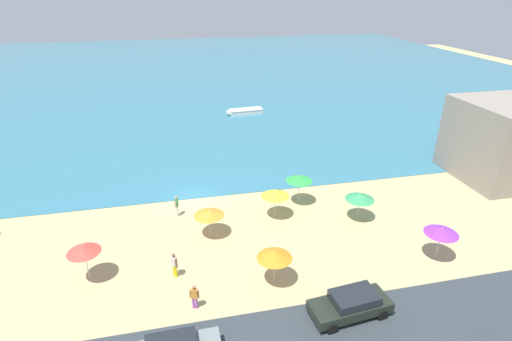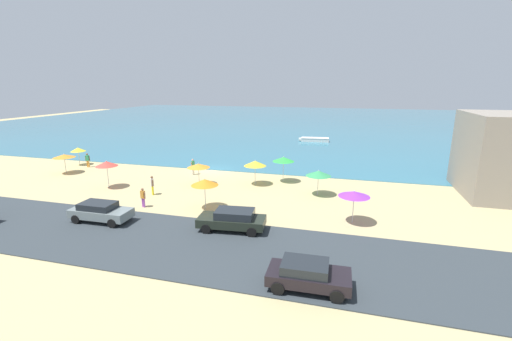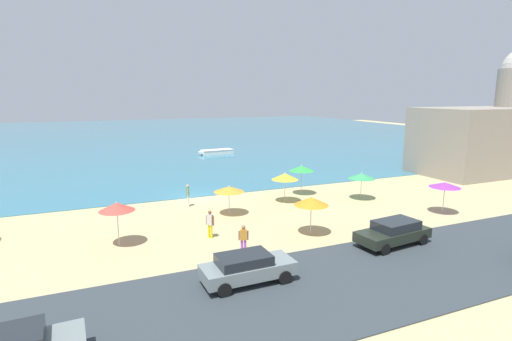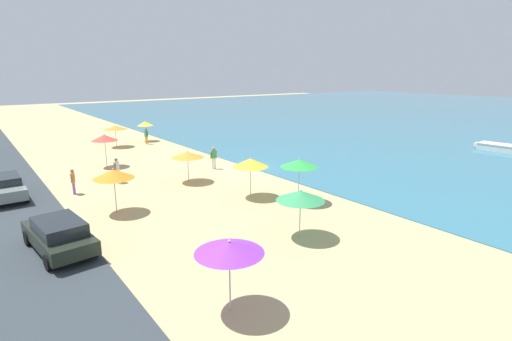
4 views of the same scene
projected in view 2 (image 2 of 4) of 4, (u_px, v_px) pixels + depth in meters
name	position (u px, v px, depth m)	size (l,w,h in m)	color
ground_plane	(213.00, 170.00, 39.48)	(160.00, 160.00, 0.00)	tan
sea	(292.00, 121.00, 90.89)	(150.00, 110.00, 0.05)	teal
coastal_road	(109.00, 234.00, 22.64)	(80.00, 8.00, 0.06)	#31383E
beach_umbrella_0	(107.00, 164.00, 32.26)	(2.02, 2.02, 2.66)	#B2B2B7
beach_umbrella_1	(198.00, 166.00, 33.34)	(2.21, 2.21, 2.19)	#B2B2B7
beach_umbrella_2	(255.00, 163.00, 33.31)	(2.17, 2.17, 2.48)	#B2B2B7
beach_umbrella_3	(354.00, 194.00, 23.96)	(2.20, 2.20, 2.44)	#B2B2B7
beach_umbrella_4	(64.00, 156.00, 37.63)	(2.30, 2.30, 2.21)	#B2B2B7
beach_umbrella_5	(205.00, 182.00, 26.83)	(2.16, 2.16, 2.50)	#B2B2B7
beach_umbrella_6	(283.00, 159.00, 34.18)	(2.17, 2.17, 2.64)	#B2B2B7
beach_umbrella_7	(78.00, 150.00, 41.50)	(1.72, 1.72, 2.24)	#B2B2B7
beach_umbrella_8	(318.00, 173.00, 30.13)	(2.23, 2.23, 2.32)	#B2B2B7
bather_0	(152.00, 184.00, 30.48)	(0.41, 0.45, 1.74)	yellow
bather_1	(143.00, 196.00, 27.42)	(0.55, 0.32, 1.61)	#A251BF
bather_2	(193.00, 166.00, 37.28)	(0.30, 0.56, 1.77)	silver
bather_3	(88.00, 159.00, 40.64)	(0.56, 0.30, 1.69)	orange
parked_car_0	(100.00, 211.00, 24.48)	(4.38, 1.92, 1.39)	slate
parked_car_2	(233.00, 219.00, 23.03)	(4.67, 2.32, 1.42)	black
parked_car_4	(308.00, 274.00, 16.43)	(4.02, 2.06, 1.35)	black
skiff_nearshore	(315.00, 140.00, 58.77)	(5.17, 2.10, 0.65)	silver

